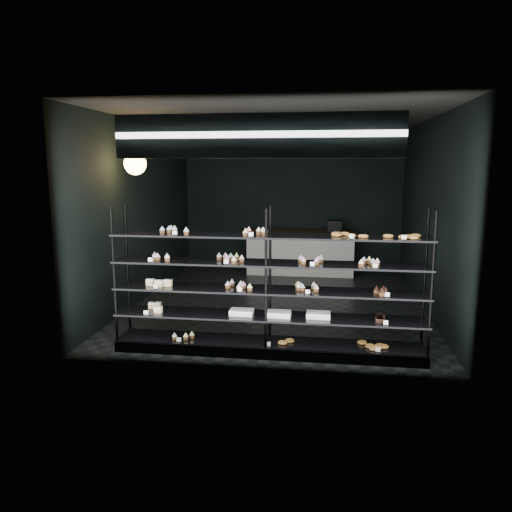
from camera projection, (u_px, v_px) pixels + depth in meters
name	position (u px, v px, depth m)	size (l,w,h in m)	color
room	(280.00, 214.00, 8.65)	(5.01, 6.01, 3.20)	black
display_shelf	(267.00, 307.00, 6.43)	(4.00, 0.50, 1.91)	black
signage	(256.00, 136.00, 5.59)	(3.30, 0.05, 0.50)	#0D1342
pendant_lamp	(135.00, 164.00, 7.56)	(0.34, 0.34, 0.90)	black
service_counter	(301.00, 252.00, 11.25)	(2.46, 0.65, 1.23)	beige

